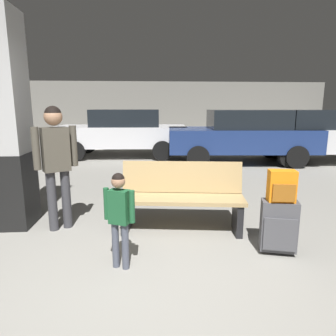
# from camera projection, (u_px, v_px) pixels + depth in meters

# --- Properties ---
(ground_plane) EXTENTS (18.00, 18.00, 0.10)m
(ground_plane) POSITION_uv_depth(u_px,v_px,m) (149.00, 184.00, 6.57)
(ground_plane) COLOR gray
(garage_back_wall) EXTENTS (18.00, 0.12, 2.80)m
(garage_back_wall) POSITION_uv_depth(u_px,v_px,m) (147.00, 111.00, 14.93)
(garage_back_wall) COLOR slate
(garage_back_wall) RESTS_ON ground_plane
(structural_pillar) EXTENTS (0.57, 0.57, 2.80)m
(structural_pillar) POSITION_uv_depth(u_px,v_px,m) (3.00, 124.00, 3.91)
(structural_pillar) COLOR black
(structural_pillar) RESTS_ON ground_plane
(bench) EXTENTS (1.65, 0.72, 0.89)m
(bench) POSITION_uv_depth(u_px,v_px,m) (182.00, 197.00, 3.93)
(bench) COLOR tan
(bench) RESTS_ON ground_plane
(suitcase) EXTENTS (0.42, 0.31, 0.60)m
(suitcase) POSITION_uv_depth(u_px,v_px,m) (279.00, 226.00, 3.30)
(suitcase) COLOR #4C4C51
(suitcase) RESTS_ON ground_plane
(backpack_bright) EXTENTS (0.30, 0.23, 0.34)m
(backpack_bright) POSITION_uv_depth(u_px,v_px,m) (282.00, 186.00, 3.21)
(backpack_bright) COLOR orange
(backpack_bright) RESTS_ON suitcase
(child) EXTENTS (0.31, 0.24, 0.98)m
(child) POSITION_uv_depth(u_px,v_px,m) (119.00, 211.00, 2.95)
(child) COLOR #4C5160
(child) RESTS_ON ground_plane
(adult) EXTENTS (0.49, 0.32, 1.61)m
(adult) POSITION_uv_depth(u_px,v_px,m) (56.00, 155.00, 3.85)
(adult) COLOR #38383D
(adult) RESTS_ON ground_plane
(parked_car_far) EXTENTS (4.17, 1.93, 1.51)m
(parked_car_far) POSITION_uv_depth(u_px,v_px,m) (123.00, 132.00, 9.71)
(parked_car_far) COLOR silver
(parked_car_far) RESTS_ON ground_plane
(parked_car_near) EXTENTS (4.21, 2.01, 1.51)m
(parked_car_near) POSITION_uv_depth(u_px,v_px,m) (242.00, 135.00, 8.61)
(parked_car_near) COLOR navy
(parked_car_near) RESTS_ON ground_plane
(parked_car_side) EXTENTS (4.19, 1.98, 1.51)m
(parked_car_side) POSITION_uv_depth(u_px,v_px,m) (323.00, 135.00, 8.72)
(parked_car_side) COLOR silver
(parked_car_side) RESTS_ON ground_plane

